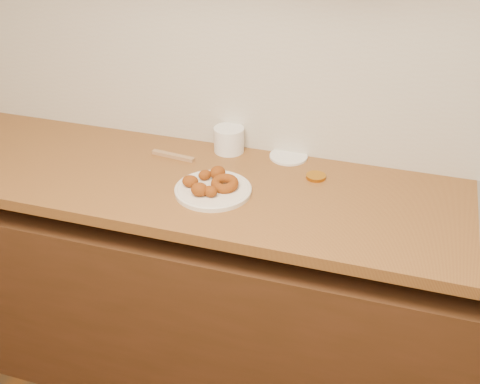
# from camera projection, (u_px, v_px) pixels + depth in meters

# --- Properties ---
(wall_back) EXTENTS (4.00, 0.02, 2.70)m
(wall_back) POSITION_uv_depth(u_px,v_px,m) (345.00, 36.00, 1.98)
(wall_back) COLOR tan
(wall_back) RESTS_ON ground
(base_cabinet) EXTENTS (3.60, 0.60, 0.77)m
(base_cabinet) POSITION_uv_depth(u_px,v_px,m) (308.00, 317.00, 2.22)
(base_cabinet) COLOR #492817
(base_cabinet) RESTS_ON floor
(butcher_block) EXTENTS (2.30, 0.62, 0.04)m
(butcher_block) POSITION_uv_depth(u_px,v_px,m) (136.00, 175.00, 2.13)
(butcher_block) COLOR brown
(butcher_block) RESTS_ON base_cabinet
(backsplash) EXTENTS (3.60, 0.02, 0.60)m
(backsplash) POSITION_uv_depth(u_px,v_px,m) (340.00, 80.00, 2.04)
(backsplash) COLOR beige
(backsplash) RESTS_ON wall_back
(donut_plate) EXTENTS (0.26, 0.26, 0.01)m
(donut_plate) POSITION_uv_depth(u_px,v_px,m) (213.00, 190.00, 1.99)
(donut_plate) COLOR silver
(donut_plate) RESTS_ON butcher_block
(ring_donut) EXTENTS (0.11, 0.11, 0.04)m
(ring_donut) POSITION_uv_depth(u_px,v_px,m) (225.00, 183.00, 1.98)
(ring_donut) COLOR #7A3203
(ring_donut) RESTS_ON donut_plate
(fried_dough_chunks) EXTENTS (0.14, 0.19, 0.05)m
(fried_dough_chunks) POSITION_uv_depth(u_px,v_px,m) (204.00, 182.00, 1.98)
(fried_dough_chunks) COLOR #7A3203
(fried_dough_chunks) RESTS_ON donut_plate
(plastic_tub) EXTENTS (0.13, 0.13, 0.09)m
(plastic_tub) POSITION_uv_depth(u_px,v_px,m) (229.00, 140.00, 2.23)
(plastic_tub) COLOR white
(plastic_tub) RESTS_ON butcher_block
(tub_lid) EXTENTS (0.16, 0.16, 0.01)m
(tub_lid) POSITION_uv_depth(u_px,v_px,m) (289.00, 156.00, 2.20)
(tub_lid) COLOR white
(tub_lid) RESTS_ON butcher_block
(brass_jar_lid) EXTENTS (0.09, 0.09, 0.01)m
(brass_jar_lid) POSITION_uv_depth(u_px,v_px,m) (316.00, 177.00, 2.07)
(brass_jar_lid) COLOR #B27118
(brass_jar_lid) RESTS_ON butcher_block
(wooden_utensil) EXTENTS (0.17, 0.04, 0.01)m
(wooden_utensil) POSITION_uv_depth(u_px,v_px,m) (173.00, 156.00, 2.20)
(wooden_utensil) COLOR #9F764D
(wooden_utensil) RESTS_ON butcher_block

